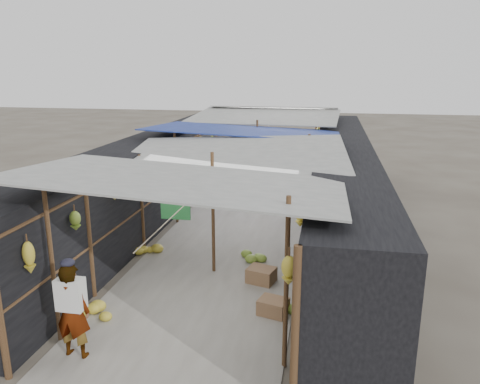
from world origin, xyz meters
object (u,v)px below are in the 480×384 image
Objects in this scene: crate_near at (261,275)px; vendor_elderly at (72,311)px; black_basin at (310,181)px; shopper_blue at (235,176)px; vendor_seated at (309,184)px.

vendor_elderly is at bearing -113.06° from crate_near.
shopper_blue is (-2.49, -2.14, 0.59)m from black_basin.
shopper_blue reaches higher than black_basin.
vendor_elderly is at bearing -17.89° from vendor_seated.
vendor_seated reaches higher than black_basin.
vendor_elderly is at bearing -79.32° from shopper_blue.
shopper_blue is at bearing -81.66° from vendor_seated.
vendor_elderly is (-2.41, -2.99, 0.60)m from crate_near.
shopper_blue reaches higher than vendor_seated.
shopper_blue reaches higher than crate_near.
shopper_blue is at bearing 121.74° from crate_near.
crate_near is 0.64× the size of vendor_seated.
crate_near is 8.66m from black_basin.
vendor_seated reaches higher than crate_near.
black_basin is at bearing 101.61° from crate_near.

